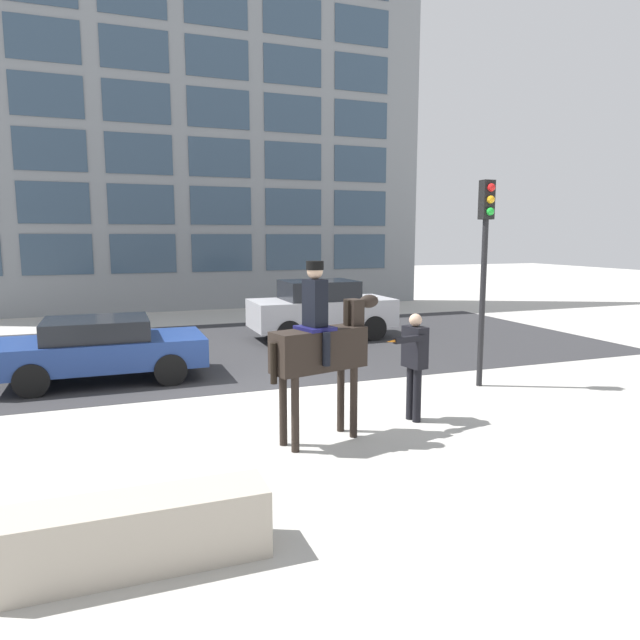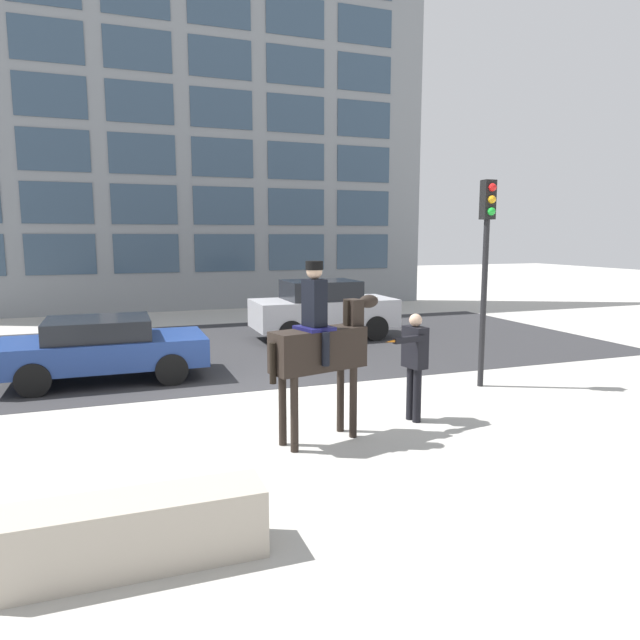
{
  "view_description": "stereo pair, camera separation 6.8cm",
  "coord_description": "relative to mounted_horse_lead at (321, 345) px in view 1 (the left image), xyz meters",
  "views": [
    {
      "loc": [
        -2.72,
        -9.65,
        2.89
      ],
      "look_at": [
        0.32,
        -1.41,
        1.59
      ],
      "focal_mm": 32.0,
      "sensor_mm": 36.0,
      "label": 1
    },
    {
      "loc": [
        -2.66,
        -9.67,
        2.89
      ],
      "look_at": [
        0.32,
        -1.41,
        1.59
      ],
      "focal_mm": 32.0,
      "sensor_mm": 36.0,
      "label": 2
    }
  ],
  "objects": [
    {
      "name": "street_car_far_lane",
      "position": [
        2.84,
        7.65,
        -0.53
      ],
      "size": [
        3.99,
        1.85,
        1.65
      ],
      "color": "#B7B7BC",
      "rests_on": "ground_plane"
    },
    {
      "name": "mounted_horse_lead",
      "position": [
        0.0,
        0.0,
        0.0
      ],
      "size": [
        1.8,
        0.78,
        2.55
      ],
      "rotation": [
        0.0,
        0.0,
        0.26
      ],
      "color": "black",
      "rests_on": "ground_plane"
    },
    {
      "name": "office_building_facade",
      "position": [
        -0.0,
        15.33,
        6.89
      ],
      "size": [
        20.2,
        0.33,
        16.53
      ],
      "color": "gray",
      "rests_on": "ground_plane"
    },
    {
      "name": "traffic_light",
      "position": [
        3.93,
        1.73,
        1.25
      ],
      "size": [
        0.24,
        0.29,
        3.91
      ],
      "color": "black",
      "rests_on": "ground_plane"
    },
    {
      "name": "planter_ledge",
      "position": [
        -2.61,
        -2.39,
        -1.07
      ],
      "size": [
        2.31,
        0.56,
        0.63
      ],
      "color": "#ADA393",
      "rests_on": "ground_plane"
    },
    {
      "name": "pedestrian_bystander",
      "position": [
        1.66,
        0.32,
        -0.38
      ],
      "size": [
        0.81,
        0.55,
        1.7
      ],
      "rotation": [
        0.0,
        0.0,
        -2.95
      ],
      "color": "black",
      "rests_on": "ground_plane"
    },
    {
      "name": "ground_plane",
      "position": [
        -0.0,
        2.34,
        -1.38
      ],
      "size": [
        80.0,
        80.0,
        0.0
      ],
      "primitive_type": "plane",
      "color": "#B2AFA8"
    },
    {
      "name": "road_surface",
      "position": [
        -0.0,
        7.09,
        -1.38
      ],
      "size": [
        20.2,
        8.5,
        0.01
      ],
      "color": "#2D2D30",
      "rests_on": "ground_plane"
    },
    {
      "name": "street_car_near_lane",
      "position": [
        -2.94,
        4.67,
        -0.7
      ],
      "size": [
        3.93,
        1.86,
        1.27
      ],
      "color": "navy",
      "rests_on": "ground_plane"
    }
  ]
}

